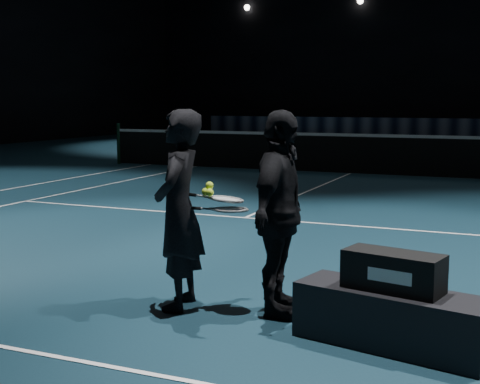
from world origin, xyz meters
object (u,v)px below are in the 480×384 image
(player_b, at_px, (279,214))
(racket_lower, at_px, (231,210))
(tennis_balls, at_px, (208,190))
(racket_bag, at_px, (393,271))
(player_a, at_px, (179,210))
(racket_upper, at_px, (226,199))
(player_bench, at_px, (392,318))

(player_b, height_order, racket_lower, player_b)
(racket_lower, distance_m, tennis_balls, 0.25)
(racket_bag, relative_size, racket_lower, 1.01)
(player_a, xyz_separation_m, player_b, (0.84, 0.14, 0.00))
(racket_lower, relative_size, tennis_balls, 5.67)
(racket_upper, bearing_deg, racket_bag, -26.28)
(racket_upper, distance_m, tennis_balls, 0.17)
(player_bench, bearing_deg, racket_lower, -179.21)
(player_bench, xyz_separation_m, player_b, (-0.99, 0.36, 0.63))
(racket_bag, xyz_separation_m, racket_lower, (-1.38, 0.29, 0.31))
(player_a, height_order, racket_upper, player_a)
(player_bench, relative_size, racket_bag, 2.00)
(player_b, bearing_deg, player_bench, -113.22)
(player_bench, xyz_separation_m, player_a, (-1.82, 0.21, 0.63))
(racket_lower, height_order, racket_upper, racket_upper)
(player_b, relative_size, tennis_balls, 13.95)
(tennis_balls, bearing_deg, racket_lower, 8.28)
(player_b, bearing_deg, racket_lower, 96.38)
(player_a, bearing_deg, racket_lower, 87.83)
(player_b, distance_m, racket_lower, 0.40)
(racket_bag, bearing_deg, player_b, 172.73)
(racket_lower, xyz_separation_m, racket_upper, (-0.06, 0.03, 0.08))
(player_bench, xyz_separation_m, racket_lower, (-1.38, 0.29, 0.65))
(player_a, height_order, tennis_balls, player_a)
(player_a, bearing_deg, racket_bag, 71.45)
(player_b, xyz_separation_m, tennis_balls, (-0.59, -0.10, 0.18))
(racket_upper, relative_size, tennis_balls, 5.67)
(player_a, bearing_deg, tennis_balls, 88.95)
(racket_bag, height_order, racket_upper, racket_upper)
(racket_lower, bearing_deg, racket_bag, -21.54)
(player_b, height_order, racket_upper, player_b)
(player_b, bearing_deg, racket_bag, -113.22)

